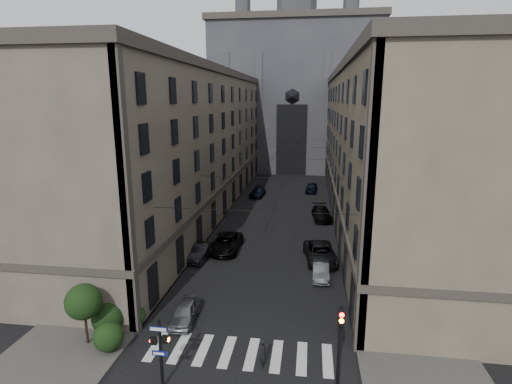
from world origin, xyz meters
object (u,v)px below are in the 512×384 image
at_px(traffic_light_right, 340,342).
at_px(car_left_near, 185,312).
at_px(car_right_far, 312,188).
at_px(car_left_far, 258,192).
at_px(car_left_midnear, 201,252).
at_px(gothic_tower, 295,86).
at_px(car_left_midfar, 226,243).
at_px(pedestrian_signal_left, 160,349).
at_px(pedestrian, 263,353).
at_px(car_right_midfar, 322,213).
at_px(car_right_near, 321,271).
at_px(car_right_midnear, 321,253).

height_order(traffic_light_right, car_left_near, traffic_light_right).
height_order(car_left_near, car_right_far, car_right_far).
bearing_deg(car_right_far, car_left_far, -149.75).
xyz_separation_m(car_left_near, car_left_midnear, (-1.84, 10.88, 0.04)).
distance_m(gothic_tower, car_left_midfar, 56.48).
bearing_deg(car_left_midfar, car_left_far, 89.66).
relative_size(traffic_light_right, car_left_near, 1.32).
height_order(pedestrian_signal_left, pedestrian, pedestrian_signal_left).
bearing_deg(gothic_tower, car_left_far, -97.91).
distance_m(gothic_tower, car_right_midfar, 45.10).
distance_m(car_left_midfar, car_right_near, 10.61).
bearing_deg(car_right_near, gothic_tower, 94.69).
bearing_deg(car_right_near, car_left_midfar, 151.29).
bearing_deg(car_left_near, car_right_near, 37.83).
distance_m(gothic_tower, car_left_near, 69.25).
distance_m(traffic_light_right, car_left_midnear, 20.82).
relative_size(traffic_light_right, car_right_midfar, 0.96).
distance_m(car_right_far, pedestrian, 44.95).
bearing_deg(car_left_far, car_left_near, -85.55).
bearing_deg(gothic_tower, pedestrian_signal_left, -92.74).
bearing_deg(pedestrian_signal_left, pedestrian, 26.09).
distance_m(gothic_tower, car_left_far, 34.99).
distance_m(car_right_midfar, car_right_far, 15.37).
distance_m(traffic_light_right, car_left_near, 11.96).
height_order(car_right_midfar, pedestrian, pedestrian).
bearing_deg(car_left_far, car_right_near, -67.33).
relative_size(car_left_near, car_left_far, 0.81).
bearing_deg(car_left_midfar, car_left_midnear, -129.27).
bearing_deg(car_right_near, car_left_near, -139.17).
xyz_separation_m(pedestrian_signal_left, traffic_light_right, (9.11, 0.42, 0.97)).
xyz_separation_m(car_left_near, car_right_far, (8.56, 40.86, 0.10)).
xyz_separation_m(car_right_midfar, pedestrian, (-3.94, -29.56, 0.05)).
bearing_deg(car_left_midfar, car_right_midfar, 51.33).
distance_m(car_left_near, car_right_far, 41.75).
distance_m(car_right_near, car_right_midfar, 17.36).
height_order(car_left_far, car_right_midfar, car_right_midfar).
distance_m(car_left_midnear, car_right_far, 31.73).
bearing_deg(car_right_midfar, car_right_near, -97.81).
distance_m(gothic_tower, car_right_near, 61.42).
xyz_separation_m(pedestrian_signal_left, car_left_far, (-0.69, 43.22, -1.62)).
bearing_deg(car_right_midnear, traffic_light_right, -96.28).
height_order(gothic_tower, car_right_far, gothic_tower).
height_order(gothic_tower, pedestrian, gothic_tower).
bearing_deg(car_left_far, pedestrian, -77.25).
height_order(car_left_midfar, car_right_far, car_left_midfar).
xyz_separation_m(traffic_light_right, car_right_far, (-1.40, 46.94, -2.52)).
xyz_separation_m(traffic_light_right, car_right_midfar, (-0.09, 31.63, -2.50)).
relative_size(car_left_midfar, pedestrian, 3.47).
height_order(gothic_tower, car_right_midfar, gothic_tower).
height_order(traffic_light_right, pedestrian, traffic_light_right).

